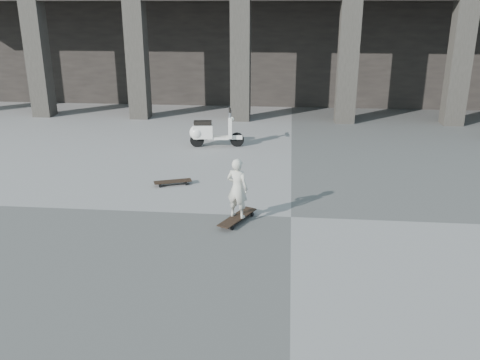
# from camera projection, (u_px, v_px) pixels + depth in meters

# --- Properties ---
(ground) EXTENTS (90.00, 90.00, 0.00)m
(ground) POSITION_uv_depth(u_px,v_px,m) (291.00, 217.00, 9.64)
(ground) COLOR #4A4947
(ground) RESTS_ON ground
(colonnade) EXTENTS (28.00, 8.82, 6.00)m
(colonnade) POSITION_uv_depth(u_px,v_px,m) (294.00, 24.00, 21.60)
(colonnade) COLOR black
(colonnade) RESTS_ON ground
(longboard) EXTENTS (0.66, 1.05, 0.10)m
(longboard) POSITION_uv_depth(u_px,v_px,m) (237.00, 218.00, 9.41)
(longboard) COLOR black
(longboard) RESTS_ON ground
(skateboard_spare) EXTENTS (0.85, 0.49, 0.10)m
(skateboard_spare) POSITION_uv_depth(u_px,v_px,m) (173.00, 182.00, 11.33)
(skateboard_spare) COLOR black
(skateboard_spare) RESTS_ON ground
(child) EXTENTS (0.48, 0.40, 1.12)m
(child) POSITION_uv_depth(u_px,v_px,m) (237.00, 188.00, 9.22)
(child) COLOR beige
(child) RESTS_ON longboard
(scooter) EXTENTS (1.53, 0.58, 1.07)m
(scooter) POSITION_uv_depth(u_px,v_px,m) (207.00, 132.00, 14.29)
(scooter) COLOR black
(scooter) RESTS_ON ground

